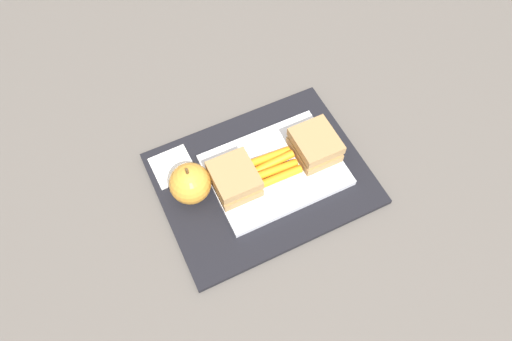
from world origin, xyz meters
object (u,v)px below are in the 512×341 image
object	(u,v)px
paper_napkin	(173,167)
carrot_sticks_bundle	(276,166)
sandwich_half_right	(234,179)
apple	(190,183)
food_tray	(275,170)
sandwich_half_left	(315,145)

from	to	relation	value
paper_napkin	carrot_sticks_bundle	bearing A→B (deg)	151.25
sandwich_half_right	apple	size ratio (longest dim) A/B	0.97
apple	sandwich_half_right	bearing A→B (deg)	161.35
food_tray	sandwich_half_left	xyz separation A→B (m)	(-0.08, 0.00, 0.03)
sandwich_half_left	paper_napkin	size ratio (longest dim) A/B	1.14
sandwich_half_right	paper_napkin	xyz separation A→B (m)	(0.08, -0.09, -0.03)
food_tray	sandwich_half_right	distance (m)	0.08
sandwich_half_left	paper_napkin	distance (m)	0.26
carrot_sticks_bundle	sandwich_half_left	bearing A→B (deg)	-179.83
apple	paper_napkin	world-z (taller)	apple
sandwich_half_right	apple	xyz separation A→B (m)	(0.07, -0.02, 0.00)
sandwich_half_right	carrot_sticks_bundle	distance (m)	0.08
apple	carrot_sticks_bundle	bearing A→B (deg)	170.89
carrot_sticks_bundle	paper_napkin	distance (m)	0.18
food_tray	carrot_sticks_bundle	distance (m)	0.01
carrot_sticks_bundle	apple	size ratio (longest dim) A/B	0.93
food_tray	sandwich_half_right	size ratio (longest dim) A/B	2.88
sandwich_half_right	apple	distance (m)	0.07
food_tray	sandwich_half_right	xyz separation A→B (m)	(0.08, 0.00, 0.03)
food_tray	sandwich_half_left	distance (m)	0.08
food_tray	paper_napkin	bearing A→B (deg)	-28.86
carrot_sticks_bundle	apple	distance (m)	0.15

